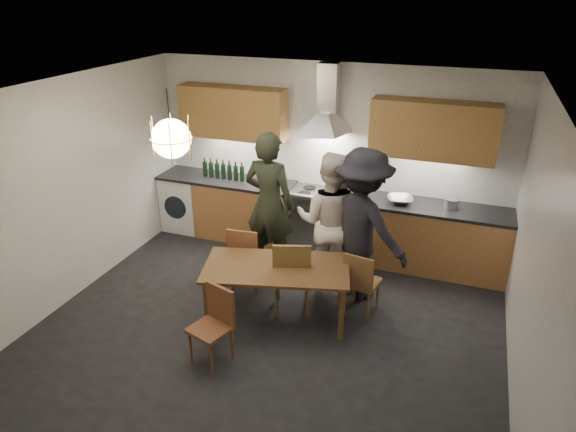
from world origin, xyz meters
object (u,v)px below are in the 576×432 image
(person_mid, at_px, (330,221))
(mixing_bowl, at_px, (400,200))
(dining_table, at_px, (276,273))
(chair_back_left, at_px, (245,254))
(stock_pot, at_px, (451,204))
(wine_bottles, at_px, (223,169))
(chair_front, at_px, (215,319))
(person_left, at_px, (269,204))
(person_right, at_px, (362,225))

(person_mid, distance_m, mixing_bowl, 1.09)
(dining_table, distance_m, person_mid, 1.03)
(dining_table, distance_m, chair_back_left, 0.75)
(person_mid, height_order, stock_pot, person_mid)
(chair_back_left, distance_m, mixing_bowl, 2.14)
(wine_bottles, bearing_deg, person_mid, -24.50)
(dining_table, bearing_deg, wine_bottles, 115.68)
(wine_bottles, bearing_deg, mixing_bowl, -0.60)
(chair_front, height_order, person_mid, person_mid)
(chair_back_left, xyz_separation_m, person_mid, (0.93, 0.47, 0.39))
(chair_back_left, height_order, stock_pot, stock_pot)
(dining_table, xyz_separation_m, mixing_bowl, (1.06, 1.75, 0.34))
(wine_bottles, bearing_deg, dining_table, -49.42)
(wine_bottles, bearing_deg, chair_front, -65.60)
(dining_table, bearing_deg, chair_front, -126.53)
(person_left, height_order, wine_bottles, person_left)
(dining_table, bearing_deg, person_right, 32.35)
(person_left, xyz_separation_m, person_right, (1.25, -0.21, -0.01))
(mixing_bowl, bearing_deg, person_right, -107.95)
(chair_front, bearing_deg, person_left, 112.59)
(chair_front, xyz_separation_m, person_left, (-0.16, 1.87, 0.49))
(person_right, height_order, stock_pot, person_right)
(stock_pot, xyz_separation_m, wine_bottles, (-3.22, -0.01, 0.08))
(chair_front, xyz_separation_m, mixing_bowl, (1.39, 2.59, 0.48))
(chair_back_left, distance_m, person_right, 1.47)
(person_mid, relative_size, stock_pot, 9.96)
(chair_front, relative_size, person_mid, 0.46)
(dining_table, bearing_deg, person_mid, 54.86)
(dining_table, xyz_separation_m, person_right, (0.76, 0.82, 0.34))
(mixing_bowl, bearing_deg, chair_back_left, -141.91)
(person_right, distance_m, stock_pot, 1.35)
(person_left, bearing_deg, chair_back_left, 86.60)
(dining_table, relative_size, stock_pot, 9.92)
(chair_front, height_order, person_left, person_left)
(person_right, bearing_deg, dining_table, 70.87)
(person_right, distance_m, mixing_bowl, 0.98)
(stock_pot, relative_size, wine_bottles, 0.26)
(stock_pot, bearing_deg, chair_front, -127.72)
(chair_back_left, distance_m, person_mid, 1.12)
(chair_back_left, bearing_deg, mixing_bowl, -147.12)
(dining_table, height_order, chair_front, chair_front)
(person_left, height_order, mixing_bowl, person_left)
(mixing_bowl, bearing_deg, dining_table, -121.18)
(chair_back_left, relative_size, person_right, 0.45)
(chair_front, distance_m, person_left, 1.94)
(mixing_bowl, bearing_deg, wine_bottles, 179.40)
(chair_front, height_order, mixing_bowl, mixing_bowl)
(chair_front, bearing_deg, chair_back_left, 118.97)
(person_left, relative_size, person_right, 1.01)
(person_mid, bearing_deg, wine_bottles, -28.18)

